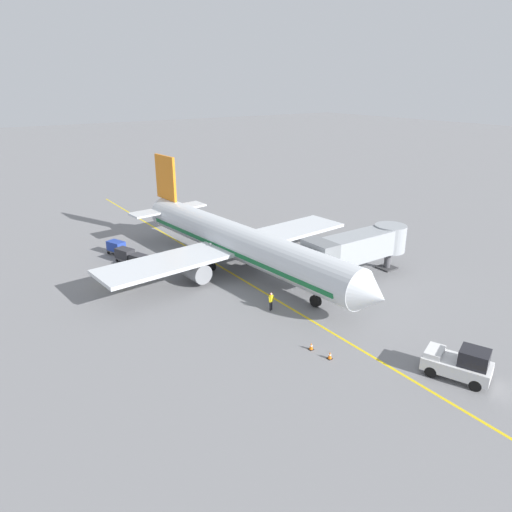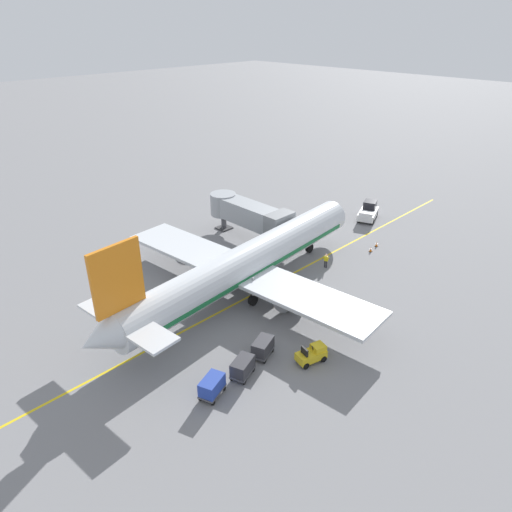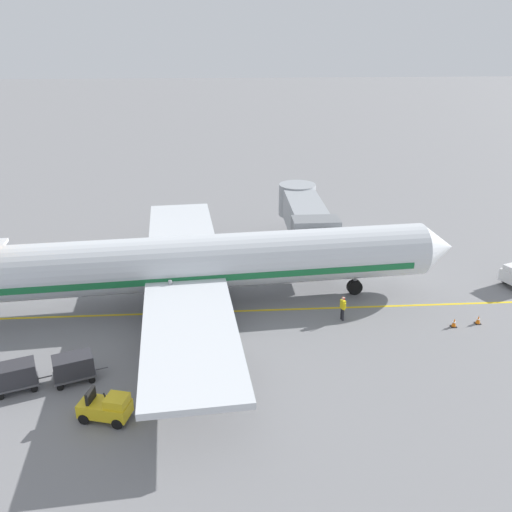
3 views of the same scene
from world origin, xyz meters
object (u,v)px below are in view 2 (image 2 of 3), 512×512
at_px(baggage_cart_third_in_train, 212,385).
at_px(ground_crew_wing_walker, 326,260).
at_px(jet_bridge, 248,214).
at_px(baggage_cart_front, 263,346).
at_px(parked_airliner, 247,263).
at_px(safety_cone_nose_right, 377,244).
at_px(baggage_cart_second_in_train, 243,366).
at_px(baggage_tug_lead, 312,354).
at_px(pushback_tractor, 368,212).
at_px(safety_cone_nose_left, 371,249).

distance_m(baggage_cart_third_in_train, ground_crew_wing_walker, 23.00).
relative_size(jet_bridge, baggage_cart_front, 4.28).
distance_m(parked_airliner, safety_cone_nose_right, 19.16).
relative_size(baggage_cart_second_in_train, baggage_cart_third_in_train, 1.00).
relative_size(parked_airliner, baggage_tug_lead, 13.69).
relative_size(pushback_tractor, safety_cone_nose_right, 8.31).
height_order(jet_bridge, baggage_cart_second_in_train, jet_bridge).
bearing_deg(baggage_cart_second_in_train, safety_cone_nose_left, 100.81).
distance_m(parked_airliner, ground_crew_wing_walker, 10.35).
relative_size(baggage_tug_lead, safety_cone_nose_right, 4.63).
height_order(baggage_tug_lead, safety_cone_nose_left, baggage_tug_lead).
bearing_deg(safety_cone_nose_left, jet_bridge, -148.72).
relative_size(baggage_cart_front, safety_cone_nose_right, 5.02).
xyz_separation_m(baggage_cart_front, baggage_cart_third_in_train, (0.54, -5.98, 0.00)).
bearing_deg(baggage_tug_lead, ground_crew_wing_walker, 123.58).
xyz_separation_m(jet_bridge, pushback_tractor, (7.09, 16.41, -2.35)).
bearing_deg(baggage_tug_lead, jet_bridge, 148.14).
bearing_deg(pushback_tractor, baggage_cart_front, -71.94).
relative_size(baggage_tug_lead, ground_crew_wing_walker, 1.62).
relative_size(baggage_cart_third_in_train, ground_crew_wing_walker, 1.75).
bearing_deg(ground_crew_wing_walker, pushback_tractor, 106.26).
bearing_deg(baggage_cart_front, safety_cone_nose_right, 100.59).
relative_size(baggage_tug_lead, baggage_cart_front, 0.92).
height_order(jet_bridge, baggage_tug_lead, jet_bridge).
bearing_deg(safety_cone_nose_left, ground_crew_wing_walker, -101.31).
distance_m(jet_bridge, baggage_cart_third_in_train, 27.94).
distance_m(parked_airliner, jet_bridge, 12.54).
distance_m(ground_crew_wing_walker, safety_cone_nose_left, 7.24).
height_order(baggage_cart_front, safety_cone_nose_right, baggage_cart_front).
relative_size(jet_bridge, pushback_tractor, 2.58).
height_order(baggage_cart_third_in_train, safety_cone_nose_right, baggage_cart_third_in_train).
bearing_deg(ground_crew_wing_walker, parked_airliner, -105.89).
distance_m(pushback_tractor, baggage_cart_second_in_train, 36.27).
bearing_deg(safety_cone_nose_right, baggage_cart_third_in_train, -80.44).
bearing_deg(jet_bridge, baggage_cart_second_in_train, -45.23).
relative_size(baggage_cart_front, ground_crew_wing_walker, 1.75).
bearing_deg(safety_cone_nose_left, safety_cone_nose_right, 99.38).
relative_size(baggage_tug_lead, safety_cone_nose_left, 4.63).
bearing_deg(pushback_tractor, baggage_cart_second_in_train, -72.45).
distance_m(jet_bridge, baggage_cart_front, 23.30).
relative_size(jet_bridge, safety_cone_nose_right, 21.46).
xyz_separation_m(parked_airliner, pushback_tractor, (-1.77, 25.27, -2.09)).
distance_m(parked_airliner, baggage_cart_second_in_train, 13.25).
bearing_deg(pushback_tractor, baggage_tug_lead, -64.99).
distance_m(pushback_tractor, safety_cone_nose_right, 8.84).
bearing_deg(ground_crew_wing_walker, baggage_cart_second_in_train, -71.41).
xyz_separation_m(baggage_cart_second_in_train, safety_cone_nose_left, (-4.98, 26.10, -0.66)).
bearing_deg(baggage_cart_second_in_train, ground_crew_wing_walker, 108.59).
height_order(parked_airliner, baggage_cart_third_in_train, parked_airliner).
bearing_deg(baggage_cart_third_in_train, jet_bridge, 130.21).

